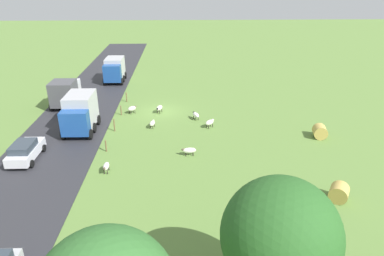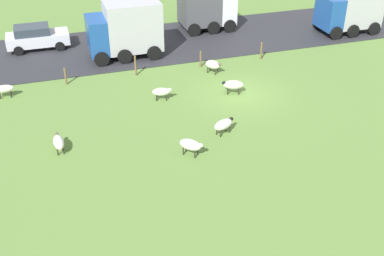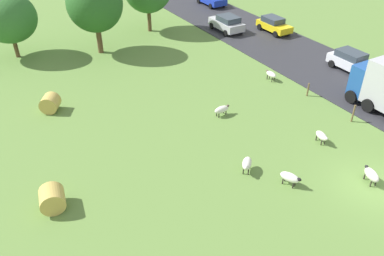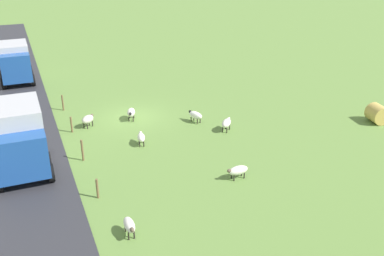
{
  "view_description": "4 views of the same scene",
  "coord_description": "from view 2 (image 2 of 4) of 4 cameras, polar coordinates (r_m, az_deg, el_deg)",
  "views": [
    {
      "loc": [
        -2.37,
        36.73,
        14.5
      ],
      "look_at": [
        -3.25,
        7.33,
        1.2
      ],
      "focal_mm": 32.61,
      "sensor_mm": 36.0,
      "label": 1
    },
    {
      "loc": [
        -22.81,
        10.18,
        12.63
      ],
      "look_at": [
        -4.16,
        4.24,
        0.85
      ],
      "focal_mm": 44.93,
      "sensor_mm": 36.0,
      "label": 2
    },
    {
      "loc": [
        -16.67,
        -8.84,
        14.53
      ],
      "look_at": [
        -6.79,
        7.91,
        1.66
      ],
      "focal_mm": 36.78,
      "sensor_mm": 36.0,
      "label": 3
    },
    {
      "loc": [
        7.12,
        28.43,
        12.01
      ],
      "look_at": [
        -2.08,
        6.06,
        1.31
      ],
      "focal_mm": 41.41,
      "sensor_mm": 36.0,
      "label": 4
    }
  ],
  "objects": [
    {
      "name": "car_2",
      "position": [
        35.49,
        -17.98,
        10.25
      ],
      "size": [
        2.03,
        4.19,
        1.64
      ],
      "color": "silver",
      "rests_on": "road_strip"
    },
    {
      "name": "truck_1",
      "position": [
        37.47,
        1.69,
        14.17
      ],
      "size": [
        2.87,
        3.99,
        3.16
      ],
      "color": "white",
      "rests_on": "road_strip"
    },
    {
      "name": "sheep_1",
      "position": [
        27.02,
        -3.64,
        4.31
      ],
      "size": [
        0.65,
        1.14,
        0.73
      ],
      "color": "silver",
      "rests_on": "ground_plane"
    },
    {
      "name": "sheep_0",
      "position": [
        30.24,
        2.5,
        7.52
      ],
      "size": [
        1.1,
        1.06,
        0.84
      ],
      "color": "beige",
      "rests_on": "ground_plane"
    },
    {
      "name": "ground_plane",
      "position": [
        27.99,
        5.72,
        4.06
      ],
      "size": [
        160.0,
        160.0,
        0.0
      ],
      "primitive_type": "plane",
      "color": "olive"
    },
    {
      "name": "fence_post_1",
      "position": [
        31.11,
        1.03,
        8.18
      ],
      "size": [
        0.12,
        0.12,
        1.08
      ],
      "primitive_type": "cylinder",
      "color": "brown",
      "rests_on": "ground_plane"
    },
    {
      "name": "road_strip",
      "position": [
        35.84,
        0.01,
        10.47
      ],
      "size": [
        8.0,
        80.0,
        0.06
      ],
      "primitive_type": "cube",
      "color": "#2D2D33",
      "rests_on": "ground_plane"
    },
    {
      "name": "fence_post_3",
      "position": [
        29.73,
        -14.79,
        5.97
      ],
      "size": [
        0.12,
        0.12,
        1.07
      ],
      "primitive_type": "cylinder",
      "color": "brown",
      "rests_on": "ground_plane"
    },
    {
      "name": "fence_post_2",
      "position": [
        30.09,
        -6.73,
        7.36
      ],
      "size": [
        0.12,
        0.12,
        1.29
      ],
      "primitive_type": "cylinder",
      "color": "brown",
      "rests_on": "ground_plane"
    },
    {
      "name": "sheep_4",
      "position": [
        27.75,
        4.91,
        5.12
      ],
      "size": [
        0.89,
        1.29,
        0.81
      ],
      "color": "beige",
      "rests_on": "ground_plane"
    },
    {
      "name": "sheep_6",
      "position": [
        23.81,
        3.77,
        0.42
      ],
      "size": [
        0.89,
        1.25,
        0.78
      ],
      "color": "white",
      "rests_on": "ground_plane"
    },
    {
      "name": "truck_2",
      "position": [
        32.55,
        -7.88,
        11.64
      ],
      "size": [
        2.81,
        4.77,
        3.64
      ],
      "color": "#1E4C99",
      "rests_on": "road_strip"
    },
    {
      "name": "sheep_3",
      "position": [
        29.23,
        -21.45,
        4.33
      ],
      "size": [
        0.45,
        1.19,
        0.75
      ],
      "color": "silver",
      "rests_on": "ground_plane"
    },
    {
      "name": "truck_0",
      "position": [
        38.61,
        18.23,
        13.26
      ],
      "size": [
        2.66,
        4.49,
        3.26
      ],
      "color": "#1E4C99",
      "rests_on": "road_strip"
    },
    {
      "name": "fence_post_0",
      "position": [
        32.61,
        8.22,
        9.06
      ],
      "size": [
        0.12,
        0.12,
        1.18
      ],
      "primitive_type": "cylinder",
      "color": "brown",
      "rests_on": "ground_plane"
    },
    {
      "name": "sheep_5",
      "position": [
        23.31,
        -15.56,
        -1.63
      ],
      "size": [
        1.27,
        0.56,
        0.73
      ],
      "color": "silver",
      "rests_on": "ground_plane"
    },
    {
      "name": "sheep_2",
      "position": [
        22.13,
        -0.15,
        -2.01
      ],
      "size": [
        1.13,
        1.14,
        0.82
      ],
      "color": "silver",
      "rests_on": "ground_plane"
    }
  ]
}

